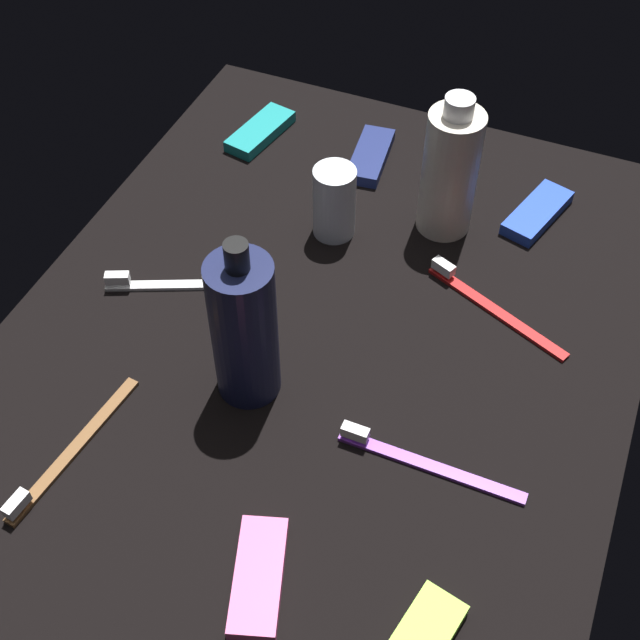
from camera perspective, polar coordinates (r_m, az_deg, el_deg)
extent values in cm
cube|color=black|center=(90.15, 0.00, -1.50)|extent=(84.00, 64.00, 1.20)
cylinder|color=#181E42|center=(79.93, -5.03, -0.70)|extent=(6.27, 6.27, 16.49)
cylinder|color=black|center=(72.87, -5.53, 4.21)|extent=(2.20, 2.20, 2.80)
cylinder|color=silver|center=(97.81, 8.57, 9.56)|extent=(6.25, 6.25, 15.28)
cylinder|color=silver|center=(92.57, 9.20, 13.74)|extent=(3.20, 3.20, 2.20)
cylinder|color=silver|center=(97.99, 0.95, 7.80)|extent=(4.87, 4.87, 8.85)
cube|color=brown|center=(84.53, -15.91, -8.07)|extent=(18.02, 3.25, 0.90)
cube|color=white|center=(81.56, -19.43, -11.40)|extent=(2.71, 1.39, 1.20)
cube|color=white|center=(95.42, -8.74, 2.39)|extent=(8.38, 16.95, 0.90)
cube|color=white|center=(95.99, -13.25, 2.71)|extent=(2.06, 2.82, 1.20)
cube|color=purple|center=(80.95, 7.34, -9.50)|extent=(1.29, 18.01, 0.90)
cube|color=white|center=(81.05, 2.34, -7.42)|extent=(1.11, 2.61, 1.20)
cube|color=red|center=(93.63, 11.58, 0.66)|extent=(8.18, 17.02, 0.90)
cube|color=white|center=(95.59, 8.17, 3.49)|extent=(2.03, 2.82, 1.20)
cube|color=#E55999|center=(75.07, -4.08, -16.60)|extent=(11.13, 7.06, 1.50)
cube|color=teal|center=(114.55, -3.97, 12.34)|extent=(10.97, 5.90, 1.50)
cube|color=blue|center=(105.29, 14.17, 6.89)|extent=(11.10, 6.75, 1.50)
cube|color=navy|center=(110.44, 3.36, 10.77)|extent=(10.79, 5.18, 1.50)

